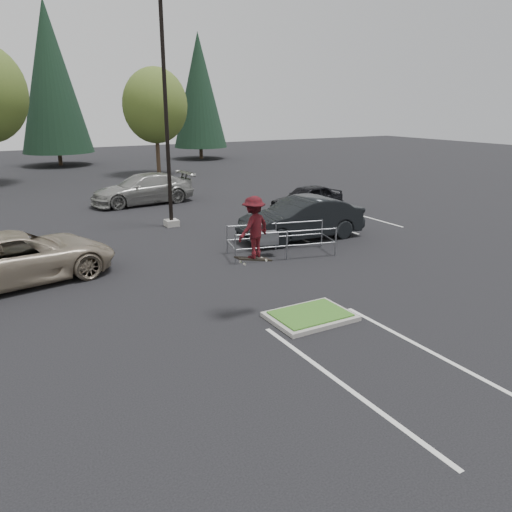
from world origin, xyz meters
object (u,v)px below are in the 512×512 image
light_pole (167,127)px  car_far_silver (143,189)px  conif_b (51,77)px  car_l_tan (18,258)px  cart_corral (270,238)px  skateboarder (253,228)px  conif_c (199,91)px  car_r_charc (301,219)px  car_r_black (308,199)px  decid_c (155,108)px

light_pole → car_far_silver: (0.56, 6.08, -3.70)m
car_far_silver → light_pole: bearing=-9.5°
conif_b → car_l_tan: size_ratio=2.41×
cart_corral → skateboarder: size_ratio=2.30×
conif_c → skateboarder: size_ratio=6.88×
conif_b → car_l_tan: 34.84m
light_pole → car_r_charc: (4.00, -5.00, -3.67)m
skateboarder → car_r_black: bearing=-152.0°
conif_c → cart_corral: (-11.94, -33.95, -6.14)m
skateboarder → car_r_charc: skateboarder is taller
skateboarder → car_r_black: (9.20, 10.50, -1.74)m
car_l_tan → skateboarder: bearing=-149.2°
car_far_silver → conif_b: bearing=178.5°
conif_c → light_pole: bearing=-116.1°
skateboarder → car_far_silver: 17.30m
light_pole → car_r_black: (7.50, -0.50, -3.84)m
car_r_charc → conif_c: bearing=165.1°
conif_b → skateboarder: conif_b is taller
car_r_charc → car_far_silver: car_r_charc is taller
light_pole → car_r_black: light_pole is taller
car_far_silver → car_l_tan: bearing=-38.5°
car_r_charc → car_r_black: car_r_charc is taller
skateboarder → car_r_black: 14.07m
conif_b → car_r_black: bearing=-74.6°
conif_b → car_r_black: size_ratio=3.43×
conif_c → car_l_tan: size_ratio=2.08×
conif_c → car_far_silver: conif_c is taller
skateboarder → light_pole: bearing=-119.6°
skateboarder → car_far_silver: size_ratio=0.31×
light_pole → conif_b: (-0.50, 28.50, 3.29)m
car_r_black → car_far_silver: 9.56m
cart_corral → car_l_tan: 8.69m
conif_b → car_r_black: conif_b is taller
conif_c → cart_corral: conif_c is taller
cart_corral → decid_c: bearing=94.9°
cart_corral → car_r_charc: 2.84m
conif_c → car_far_silver: 25.73m
light_pole → car_r_charc: size_ratio=1.88×
skateboarder → conif_c: bearing=-132.4°
conif_b → skateboarder: bearing=-91.7°
car_l_tan → car_far_silver: size_ratio=1.02×
conif_b → car_l_tan: conif_b is taller
conif_c → cart_corral: 36.50m
light_pole → decid_c: 18.67m
car_l_tan → car_r_black: (14.50, 4.50, -0.11)m
decid_c → car_far_silver: decid_c is taller
car_r_charc → car_far_silver: (-3.44, 11.08, -0.03)m
conif_b → cart_corral: size_ratio=3.47×
skateboarder → car_l_tan: skateboarder is taller
skateboarder → cart_corral: bearing=-146.5°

